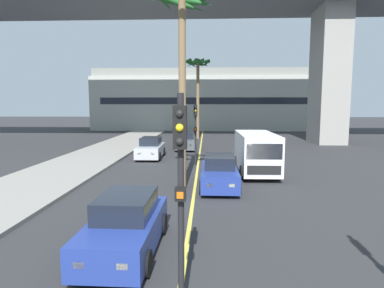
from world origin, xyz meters
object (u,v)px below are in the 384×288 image
car_queue_fourth (219,173)px  traffic_light_median_near (181,176)px  car_queue_second (126,226)px  delivery_van (256,152)px  traffic_light_median_far (196,124)px  car_queue_third (186,141)px  palm_tree_mid_median (182,18)px  palm_tree_near_median (198,74)px  car_queue_front (151,148)px

car_queue_fourth → traffic_light_median_near: size_ratio=0.98×
car_queue_second → delivery_van: size_ratio=0.78×
delivery_van → traffic_light_median_far: bearing=146.1°
car_queue_third → palm_tree_mid_median: (0.73, -13.73, 7.16)m
car_queue_second → delivery_van: 11.58m
palm_tree_near_median → car_queue_front: bearing=-102.2°
traffic_light_median_far → palm_tree_mid_median: bearing=-93.9°
car_queue_second → car_queue_fourth: same height
traffic_light_median_near → palm_tree_mid_median: size_ratio=0.45×
delivery_van → traffic_light_median_near: size_ratio=1.25×
car_queue_second → palm_tree_near_median: (1.13, 30.12, 6.82)m
delivery_van → palm_tree_near_median: (-3.94, 19.72, 6.25)m
palm_tree_near_median → car_queue_third: bearing=-94.7°
car_queue_front → car_queue_fourth: (4.81, -8.68, 0.00)m
car_queue_second → palm_tree_near_median: palm_tree_near_median is taller
delivery_van → palm_tree_near_median: size_ratio=0.57×
car_queue_front → palm_tree_mid_median: 11.78m
car_queue_second → car_queue_third: size_ratio=1.00×
car_queue_front → traffic_light_median_far: traffic_light_median_far is taller
car_queue_front → car_queue_third: 5.43m
car_queue_third → palm_tree_near_median: (0.79, 9.51, 6.82)m
car_queue_front → car_queue_second: 15.84m
delivery_van → palm_tree_near_median: palm_tree_near_median is taller
traffic_light_median_near → car_queue_front: bearing=101.4°
delivery_van → car_queue_second: bearing=-116.0°
traffic_light_median_far → delivery_van: bearing=-33.9°
car_queue_fourth → traffic_light_median_far: size_ratio=0.98×
car_queue_front → traffic_light_median_near: 18.92m
palm_tree_mid_median → palm_tree_near_median: bearing=89.8°
delivery_van → palm_tree_mid_median: 8.48m
car_queue_third → car_queue_front: bearing=-115.5°
car_queue_fourth → palm_tree_mid_median: (-1.75, -0.16, 7.16)m
traffic_light_median_far → palm_tree_near_median: 17.96m
traffic_light_median_near → palm_tree_mid_median: palm_tree_mid_median is taller
car_queue_second → traffic_light_median_near: traffic_light_median_near is taller
palm_tree_near_median → palm_tree_mid_median: size_ratio=0.99×
traffic_light_median_near → car_queue_third: bearing=93.4°
car_queue_fourth → delivery_van: bearing=56.2°
car_queue_front → delivery_van: size_ratio=0.78×
car_queue_second → delivery_van: bearing=64.0°
traffic_light_median_far → car_queue_front: bearing=140.2°
car_queue_front → car_queue_second: size_ratio=1.00×
traffic_light_median_far → palm_tree_mid_median: (-0.40, -5.95, 5.17)m
traffic_light_median_near → palm_tree_mid_median: bearing=93.9°
car_queue_third → delivery_van: 11.26m
palm_tree_near_median → palm_tree_mid_median: palm_tree_mid_median is taller
car_queue_third → car_queue_second: bearing=-90.9°
traffic_light_median_near → palm_tree_mid_median: (-0.65, 9.61, 5.17)m
car_queue_second → car_queue_third: (0.34, 20.61, 0.00)m
car_queue_third → traffic_light_median_near: traffic_light_median_near is taller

